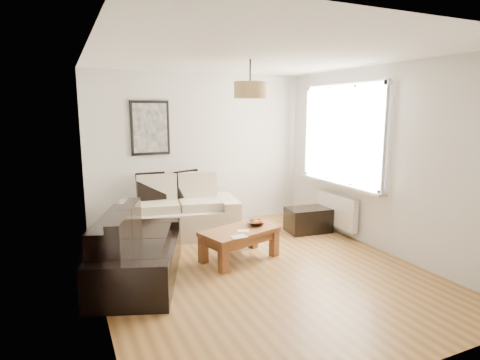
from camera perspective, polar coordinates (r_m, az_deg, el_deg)
name	(u,v)px	position (r m, az deg, el deg)	size (l,w,h in m)	color
floor	(260,269)	(5.15, 2.84, -12.67)	(4.50, 4.50, 0.00)	brown
ceiling	(262,56)	(4.79, 3.13, 17.39)	(3.80, 4.50, 0.00)	white
wall_back	(200,150)	(6.86, -5.75, 4.26)	(3.80, 0.04, 2.60)	silver
wall_front	(409,210)	(3.02, 23.10, -3.97)	(3.80, 0.04, 2.60)	silver
wall_left	(94,179)	(4.28, -20.24, 0.16)	(0.04, 4.50, 2.60)	silver
wall_right	(381,159)	(5.91, 19.56, 2.80)	(0.04, 4.50, 2.60)	silver
window_bay	(342,135)	(6.46, 14.52, 6.30)	(0.14, 1.90, 1.60)	white
radiator	(337,211)	(6.62, 13.78, -4.29)	(0.10, 0.90, 0.52)	white
poster	(150,128)	(6.58, -12.81, 7.31)	(0.62, 0.04, 0.87)	black
pendant_shade	(250,90)	(5.02, 1.46, 12.82)	(0.40, 0.40, 0.20)	tan
loveseat_cream	(179,207)	(6.40, -8.79, -3.92)	(1.83, 1.00, 0.91)	beige
sofa_leather	(139,248)	(4.89, -14.35, -9.46)	(1.76, 0.85, 0.76)	black
coffee_table	(240,244)	(5.38, -0.07, -9.25)	(1.02, 0.56, 0.42)	brown
ottoman	(308,220)	(6.66, 9.78, -5.66)	(0.70, 0.45, 0.40)	black
cushion_left	(151,186)	(6.45, -12.69, -0.92)	(0.45, 0.14, 0.45)	black
cushion_right	(187,184)	(6.60, -7.65, -0.54)	(0.44, 0.14, 0.44)	black
fruit_bowl	(256,223)	(5.51, 2.28, -6.21)	(0.23, 0.23, 0.06)	black
orange_a	(256,223)	(5.49, 2.31, -6.13)	(0.06, 0.06, 0.06)	orange
orange_b	(261,223)	(5.49, 2.99, -6.16)	(0.09, 0.09, 0.09)	#D94F12
orange_c	(256,223)	(5.49, 2.25, -6.13)	(0.08, 0.08, 0.08)	orange
papers	(239,237)	(5.02, -0.13, -8.15)	(0.20, 0.14, 0.01)	silver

